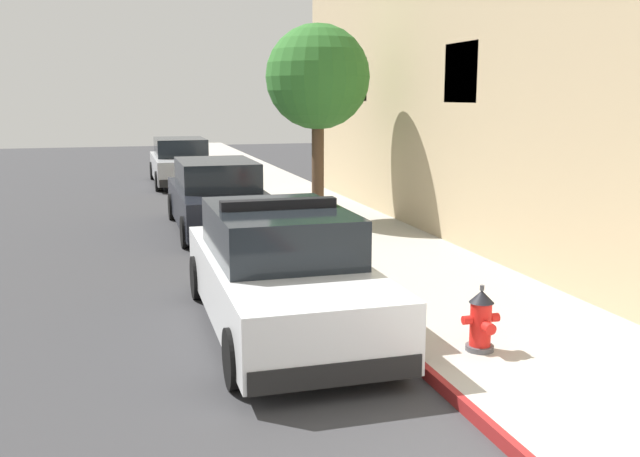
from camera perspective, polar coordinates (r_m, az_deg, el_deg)
name	(u,v)px	position (r m, az deg, el deg)	size (l,w,h in m)	color
ground_plane	(50,258)	(14.47, -21.08, -2.26)	(31.71, 60.00, 0.20)	#353538
sidewalk_pavement	(346,233)	(15.10, 2.15, -0.38)	(3.11, 60.00, 0.14)	#ADA89E
curb_painted_edge	(274,237)	(14.69, -3.76, -0.70)	(0.08, 60.00, 0.14)	maroon
storefront_building	(614,80)	(15.42, 22.74, 11.04)	(6.99, 20.89, 6.54)	tan
police_cruiser	(280,272)	(9.02, -3.23, -3.56)	(1.94, 4.84, 1.68)	white
parked_car_silver_ahead	(217,197)	(15.86, -8.33, 2.51)	(1.94, 4.84, 1.56)	black
parked_car_dark_far	(181,162)	(24.59, -11.23, 5.28)	(1.94, 4.84, 1.56)	#B2B5BA
fire_hydrant	(481,321)	(8.13, 12.94, -7.31)	(0.44, 0.40, 0.76)	#4C4C51
street_tree	(318,78)	(16.05, -0.18, 12.12)	(2.34, 2.34, 4.43)	brown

